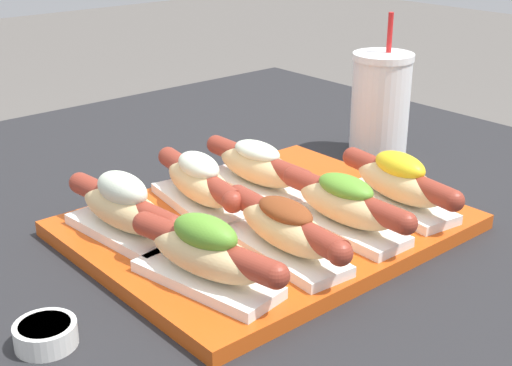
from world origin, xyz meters
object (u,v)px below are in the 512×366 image
hot_dog_4 (124,208)px  drink_cup (380,104)px  hot_dog_0 (206,254)px  hot_dog_1 (285,229)px  hot_dog_6 (257,167)px  serving_tray (267,225)px  hot_dog_2 (345,205)px  sauce_bowl (46,333)px  hot_dog_5 (199,183)px  hot_dog_3 (399,182)px

hot_dog_4 → drink_cup: drink_cup is taller
hot_dog_0 → hot_dog_1: bearing=-4.0°
hot_dog_1 → hot_dog_6: bearing=58.2°
serving_tray → hot_dog_6: hot_dog_6 is taller
hot_dog_2 → sauce_bowl: 0.36m
hot_dog_0 → sauce_bowl: 0.17m
sauce_bowl → drink_cup: (0.63, 0.15, 0.07)m
hot_dog_5 → hot_dog_6: hot_dog_5 is taller
hot_dog_2 → hot_dog_6: hot_dog_2 is taller
hot_dog_4 → hot_dog_2: bearing=-37.5°
hot_dog_0 → hot_dog_5: bearing=55.5°
hot_dog_5 → drink_cup: size_ratio=0.91×
hot_dog_3 → hot_dog_4: bearing=153.1°
serving_tray → hot_dog_5: hot_dog_5 is taller
hot_dog_4 → sauce_bowl: size_ratio=3.51×
hot_dog_5 → drink_cup: drink_cup is taller
hot_dog_1 → sauce_bowl: hot_dog_1 is taller
hot_dog_0 → hot_dog_1: size_ratio=0.99×
serving_tray → hot_dog_5: size_ratio=2.17×
hot_dog_2 → sauce_bowl: (-0.35, 0.04, -0.04)m
sauce_bowl → hot_dog_3: bearing=-4.6°
hot_dog_1 → hot_dog_5: size_ratio=1.01×
hot_dog_1 → hot_dog_6: (0.10, 0.16, 0.00)m
hot_dog_3 → sauce_bowl: bearing=175.4°
hot_dog_4 → hot_dog_5: hot_dog_4 is taller
hot_dog_2 → drink_cup: 0.34m
serving_tray → hot_dog_6: bearing=56.7°
hot_dog_6 → sauce_bowl: bearing=-161.3°
serving_tray → hot_dog_0: 0.18m
hot_dog_1 → hot_dog_5: (0.01, 0.16, 0.00)m
serving_tray → hot_dog_6: (0.05, 0.08, 0.04)m
hot_dog_1 → hot_dog_5: hot_dog_5 is taller
hot_dog_0 → hot_dog_5: (0.11, 0.16, -0.00)m
hot_dog_1 → sauce_bowl: size_ratio=3.52×
serving_tray → hot_dog_1: bearing=-120.4°
hot_dog_5 → hot_dog_3: bearing=-40.8°
hot_dog_1 → hot_dog_4: 0.19m
hot_dog_0 → sauce_bowl: (-0.16, 0.03, -0.04)m
hot_dog_2 → hot_dog_6: (0.00, 0.16, -0.00)m
hot_dog_2 → sauce_bowl: bearing=173.8°
sauce_bowl → hot_dog_0: bearing=-11.8°
hot_dog_4 → sauce_bowl: bearing=-143.2°
hot_dog_0 → serving_tray: bearing=27.6°
hot_dog_4 → hot_dog_6: hot_dog_4 is taller
hot_dog_3 → hot_dog_6: (-0.09, 0.16, -0.00)m
hot_dog_5 → hot_dog_6: 0.09m
hot_dog_1 → hot_dog_2: hot_dog_2 is taller
hot_dog_4 → hot_dog_5: 0.11m
hot_dog_4 → drink_cup: bearing=3.6°
hot_dog_1 → hot_dog_2: (0.10, 0.00, 0.00)m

